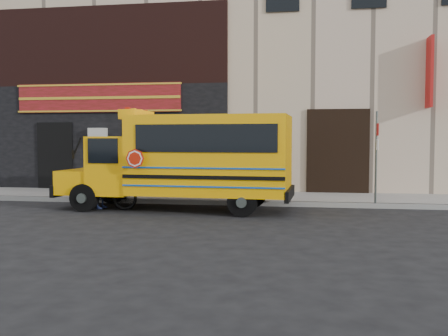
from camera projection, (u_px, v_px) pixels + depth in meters
name	position (u px, v px, depth m)	size (l,w,h in m)	color
ground	(197.00, 217.00, 13.21)	(120.00, 120.00, 0.00)	black
curb	(214.00, 202.00, 15.77)	(40.00, 0.20, 0.15)	gray
sidewalk	(222.00, 197.00, 17.25)	(40.00, 3.00, 0.15)	slate
building	(243.00, 52.00, 23.17)	(20.00, 10.70, 12.00)	#BEA58E
school_bus	(188.00, 159.00, 14.54)	(7.00, 2.53, 2.92)	black
sign_pole	(376.00, 155.00, 14.83)	(0.07, 0.25, 2.90)	#424A46
bicycle	(105.00, 190.00, 14.62)	(0.54, 1.92, 1.15)	black
cyclist	(101.00, 182.00, 14.55)	(0.59, 0.39, 1.62)	black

